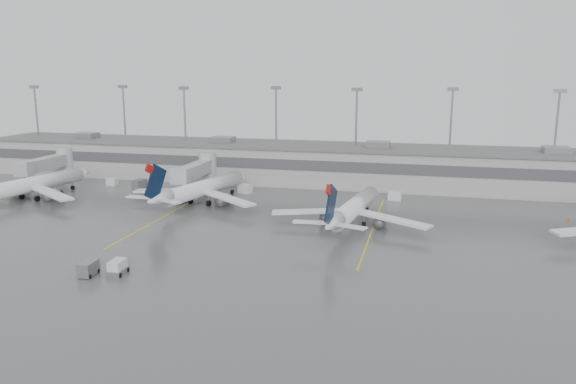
% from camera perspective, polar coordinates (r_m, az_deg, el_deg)
% --- Properties ---
extents(ground, '(260.00, 260.00, 0.00)m').
position_cam_1_polar(ground, '(70.73, -7.73, -7.82)').
color(ground, '#4D4D4F').
rests_on(ground, ground).
extents(terminal, '(152.00, 17.00, 9.45)m').
position_cam_1_polar(terminal, '(123.79, 2.12, 2.94)').
color(terminal, '#9C9C98').
rests_on(terminal, ground).
extents(light_masts, '(142.40, 8.00, 20.60)m').
position_cam_1_polar(light_masts, '(128.40, 2.68, 6.81)').
color(light_masts, gray).
rests_on(light_masts, ground).
extents(jet_bridge_left, '(4.00, 17.20, 7.00)m').
position_cam_1_polar(jet_bridge_left, '(135.69, -22.67, 2.69)').
color(jet_bridge_left, '#A1A3A6').
rests_on(jet_bridge_left, ground).
extents(jet_bridge_right, '(4.00, 17.20, 7.00)m').
position_cam_1_polar(jet_bridge_right, '(118.32, -8.89, 2.22)').
color(jet_bridge_right, '#A1A3A6').
rests_on(jet_bridge_right, ground).
extents(stand_markings, '(105.25, 40.00, 0.01)m').
position_cam_1_polar(stand_markings, '(92.39, -2.25, -2.91)').
color(stand_markings, yellow).
rests_on(stand_markings, ground).
extents(jet_far_left, '(26.04, 29.47, 9.62)m').
position_cam_1_polar(jet_far_left, '(117.15, -24.70, 0.71)').
color(jet_far_left, white).
rests_on(jet_far_left, ground).
extents(jet_mid_left, '(25.67, 29.14, 9.61)m').
position_cam_1_polar(jet_mid_left, '(103.98, -8.85, 0.35)').
color(jet_mid_left, white).
rests_on(jet_mid_left, ground).
extents(jet_mid_right, '(25.39, 28.64, 9.29)m').
position_cam_1_polar(jet_mid_right, '(88.97, 6.58, -1.66)').
color(jet_mid_right, white).
rests_on(jet_mid_right, ground).
extents(baggage_tug, '(1.94, 2.87, 1.79)m').
position_cam_1_polar(baggage_tug, '(71.36, -16.92, -7.48)').
color(baggage_tug, silver).
rests_on(baggage_tug, ground).
extents(baggage_cart, '(1.70, 2.80, 1.75)m').
position_cam_1_polar(baggage_cart, '(72.00, -19.63, -7.31)').
color(baggage_cart, slate).
rests_on(baggage_cart, ground).
extents(gse_uld_a, '(2.27, 1.60, 1.53)m').
position_cam_1_polar(gse_uld_a, '(126.23, -17.45, 1.00)').
color(gse_uld_a, silver).
rests_on(gse_uld_a, ground).
extents(gse_uld_b, '(2.92, 2.37, 1.80)m').
position_cam_1_polar(gse_uld_b, '(113.11, -4.39, 0.34)').
color(gse_uld_b, silver).
rests_on(gse_uld_b, ground).
extents(gse_uld_c, '(2.63, 1.90, 1.75)m').
position_cam_1_polar(gse_uld_c, '(108.55, 10.82, -0.36)').
color(gse_uld_c, silver).
rests_on(gse_uld_c, ground).
extents(gse_loader, '(2.38, 3.25, 1.85)m').
position_cam_1_polar(gse_loader, '(121.63, -14.86, 0.82)').
color(gse_loader, slate).
rests_on(gse_loader, ground).
extents(cone_a, '(0.38, 0.38, 0.61)m').
position_cam_1_polar(cone_a, '(126.05, -25.62, 0.12)').
color(cone_a, '#EC4004').
rests_on(cone_a, ground).
extents(cone_b, '(0.38, 0.38, 0.60)m').
position_cam_1_polar(cone_b, '(103.29, -7.37, -1.21)').
color(cone_b, '#EC4004').
rests_on(cone_b, ground).
extents(cone_c, '(0.43, 0.43, 0.68)m').
position_cam_1_polar(cone_c, '(105.02, 7.71, -0.97)').
color(cone_c, '#EC4004').
rests_on(cone_c, ground).
extents(cone_d, '(0.43, 0.43, 0.68)m').
position_cam_1_polar(cone_d, '(102.61, 26.61, -2.49)').
color(cone_d, '#EC4004').
rests_on(cone_d, ground).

